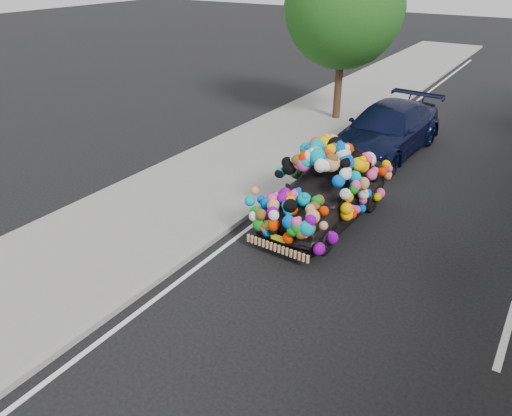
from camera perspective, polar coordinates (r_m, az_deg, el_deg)
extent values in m
plane|color=black|center=(10.19, 6.53, -6.92)|extent=(100.00, 100.00, 0.00)
cube|color=gray|center=(12.33, -11.60, -0.58)|extent=(4.00, 60.00, 0.12)
cube|color=gray|center=(11.19, -4.28, -3.06)|extent=(0.15, 60.00, 0.13)
cylinder|color=#332114|center=(19.18, 9.39, 13.76)|extent=(0.28, 0.28, 2.73)
sphere|color=#1A4A13|center=(18.76, 10.04, 21.69)|extent=(4.20, 4.20, 4.20)
imported|color=black|center=(11.70, 7.97, 1.58)|extent=(1.79, 4.07, 1.37)
cube|color=red|center=(10.34, 0.07, -1.12)|extent=(0.22, 0.07, 0.14)
cube|color=red|center=(9.83, 5.32, -2.85)|extent=(0.22, 0.07, 0.14)
cube|color=yellow|center=(10.22, 2.56, -3.46)|extent=(0.34, 0.05, 0.12)
imported|color=black|center=(16.29, 14.70, 8.63)|extent=(2.49, 5.34, 1.51)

